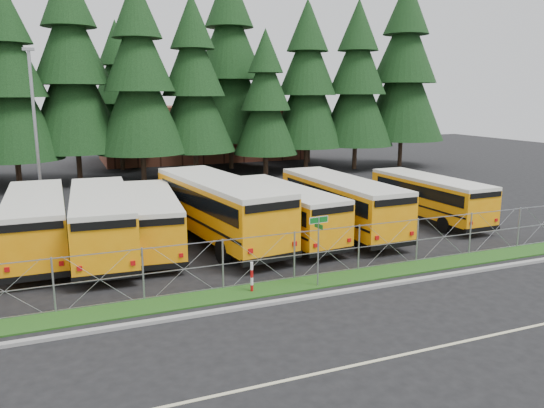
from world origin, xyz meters
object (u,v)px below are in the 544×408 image
Objects in this scene: light_standard at (35,124)px; bus_1 at (37,225)px; bus_3 at (150,220)px; bus_4 at (216,210)px; bus_5 at (280,212)px; street_sign at (318,236)px; bus_2 at (101,223)px; striped_bollard at (252,277)px; bus_east at (425,198)px; bus_6 at (337,204)px.

bus_1 is at bearing -89.95° from light_standard.
bus_1 is 1.08× the size of light_standard.
bus_4 reaches higher than bus_3.
bus_3 is 6.56m from bus_5.
street_sign is 0.28× the size of light_standard.
bus_2 is 9.40× the size of striped_bollard.
bus_east is at bearing -8.63° from bus_4.
street_sign is (5.07, -7.92, 0.68)m from bus_3.
bus_1 is at bearing 166.81° from bus_5.
bus_4 is at bearing 177.55° from bus_east.
light_standard is at bearing 111.84° from striped_bollard.
bus_1 is 2.93m from bus_2.
light_standard is at bearing 140.17° from bus_6.
bus_1 is 11.69m from bus_5.
bus_3 is 3.31m from bus_4.
bus_3 is at bearing 122.63° from street_sign.
street_sign reaches higher than bus_east.
bus_5 is at bearing 78.58° from street_sign.
light_standard is (-10.15, 19.29, 3.47)m from street_sign.
bus_1 is at bearing 132.40° from striped_bollard.
bus_1 is 1.10× the size of bus_east.
light_standard is at bearing 89.97° from bus_1.
bus_1 is 0.97× the size of bus_2.
striped_bollard is (-0.81, -7.43, -1.03)m from bus_4.
bus_3 is 13.12m from light_standard.
bus_5 is at bearing -1.12° from bus_2.
bus_6 reaches higher than street_sign.
bus_1 is at bearing 173.49° from bus_6.
bus_6 reaches higher than bus_east.
striped_bollard is 0.12× the size of light_standard.
bus_2 is 12.50m from light_standard.
light_standard is (-11.60, 12.12, 4.13)m from bus_5.
bus_5 is at bearing -178.77° from bus_east.
bus_5 is at bearing -46.25° from light_standard.
bus_4 reaches higher than street_sign.
bus_6 is at bearing -38.48° from light_standard.
bus_east is at bearing 28.08° from striped_bollard.
bus_2 is at bearing 172.62° from bus_4.
bus_4 is at bearing 83.78° from striped_bollard.
street_sign is (1.77, -7.83, 0.41)m from bus_4.
bus_2 reaches higher than street_sign.
bus_6 is 19.66m from light_standard.
bus_east is (6.11, 0.33, -0.16)m from bus_6.
bus_4 is 1.19× the size of bus_5.
bus_5 is (8.80, -0.62, -0.11)m from bus_2.
bus_3 is 0.92× the size of bus_6.
light_standard reaches higher than bus_4.
bus_6 is (12.26, -0.47, -0.01)m from bus_2.
bus_5 reaches higher than bus_east.
street_sign is at bearing -51.78° from bus_3.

